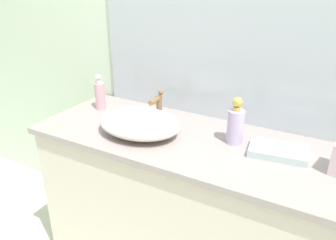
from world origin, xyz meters
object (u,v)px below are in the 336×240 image
lotion_bottle (100,94)px  folded_hand_towel (278,151)px  soap_dispenser (236,124)px  sink_basin (139,123)px

lotion_bottle → folded_hand_towel: size_ratio=0.85×
soap_dispenser → lotion_bottle: bearing=178.0°
folded_hand_towel → sink_basin: bearing=-170.1°
lotion_bottle → folded_hand_towel: bearing=-2.6°
sink_basin → lotion_bottle: size_ratio=2.04×
soap_dispenser → folded_hand_towel: bearing=-5.2°
soap_dispenser → folded_hand_towel: 0.21m
soap_dispenser → lotion_bottle: size_ratio=1.09×
lotion_bottle → folded_hand_towel: 1.01m
sink_basin → soap_dispenser: size_ratio=1.87×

